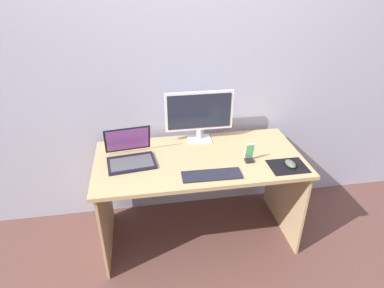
{
  "coord_description": "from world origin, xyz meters",
  "views": [
    {
      "loc": [
        -0.37,
        -1.96,
        1.93
      ],
      "look_at": [
        -0.05,
        -0.02,
        0.85
      ],
      "focal_mm": 30.66,
      "sensor_mm": 36.0,
      "label": 1
    }
  ],
  "objects_px": {
    "monitor": "(199,114)",
    "mouse": "(291,164)",
    "laptop": "(130,155)",
    "keyboard_external": "(212,175)",
    "phone_in_dock": "(249,155)"
  },
  "relations": [
    {
      "from": "monitor",
      "to": "mouse",
      "type": "xyz_separation_m",
      "value": [
        0.54,
        -0.48,
        -0.2
      ]
    },
    {
      "from": "monitor",
      "to": "laptop",
      "type": "height_order",
      "value": "monitor"
    },
    {
      "from": "mouse",
      "to": "laptop",
      "type": "bearing_deg",
      "value": 161.44
    },
    {
      "from": "keyboard_external",
      "to": "monitor",
      "type": "bearing_deg",
      "value": 90.47
    },
    {
      "from": "keyboard_external",
      "to": "mouse",
      "type": "bearing_deg",
      "value": 3.6
    },
    {
      "from": "laptop",
      "to": "phone_in_dock",
      "type": "xyz_separation_m",
      "value": [
        0.81,
        -0.14,
        0.0
      ]
    },
    {
      "from": "laptop",
      "to": "keyboard_external",
      "type": "xyz_separation_m",
      "value": [
        0.52,
        -0.27,
        -0.04
      ]
    },
    {
      "from": "monitor",
      "to": "keyboard_external",
      "type": "distance_m",
      "value": 0.54
    },
    {
      "from": "laptop",
      "to": "phone_in_dock",
      "type": "height_order",
      "value": "laptop"
    },
    {
      "from": "laptop",
      "to": "monitor",
      "type": "bearing_deg",
      "value": 23.21
    },
    {
      "from": "monitor",
      "to": "laptop",
      "type": "relative_size",
      "value": 1.45
    },
    {
      "from": "mouse",
      "to": "keyboard_external",
      "type": "bearing_deg",
      "value": 177.02
    },
    {
      "from": "monitor",
      "to": "phone_in_dock",
      "type": "distance_m",
      "value": 0.49
    },
    {
      "from": "mouse",
      "to": "monitor",
      "type": "bearing_deg",
      "value": 133.28
    },
    {
      "from": "laptop",
      "to": "keyboard_external",
      "type": "relative_size",
      "value": 0.91
    }
  ]
}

